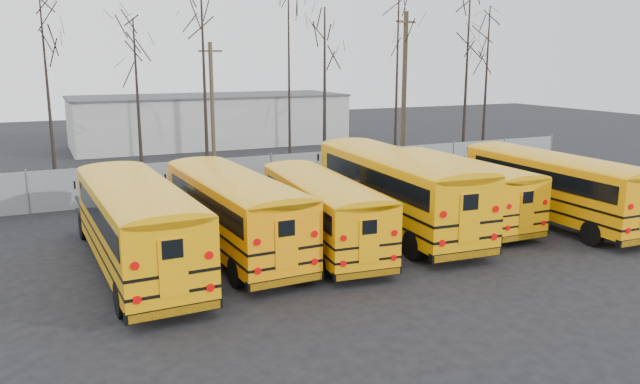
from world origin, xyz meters
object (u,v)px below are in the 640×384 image
bus_b (232,206)px  utility_pole_left (212,107)px  bus_d (394,183)px  bus_c (321,205)px  bus_e (455,184)px  bus_a (136,218)px  utility_pole_right (404,87)px  bus_f (551,181)px

bus_b → utility_pole_left: (3.77, 16.28, 2.35)m
bus_b → bus_d: bearing=-0.8°
bus_d → utility_pole_left: bearing=105.0°
bus_c → bus_e: bearing=14.8°
bus_d → utility_pole_left: utility_pole_left is taller
bus_b → utility_pole_left: size_ratio=1.37×
bus_c → bus_d: 3.96m
bus_a → bus_d: size_ratio=0.93×
bus_e → utility_pole_right: (6.12, 14.05, 3.53)m
bus_d → utility_pole_right: bearing=60.0°
bus_e → utility_pole_left: bearing=113.2°
utility_pole_left → utility_pole_right: size_ratio=0.80×
bus_f → utility_pole_left: (-10.23, 17.79, 2.33)m
bus_d → bus_f: size_ratio=1.11×
bus_b → utility_pole_left: 16.88m
bus_f → utility_pole_left: bearing=121.1°
utility_pole_left → utility_pole_right: 12.88m
bus_a → bus_e: (13.90, 1.18, -0.20)m
bus_c → bus_e: bus_e is taller
bus_a → bus_b: bus_a is taller
bus_b → bus_f: (14.01, -1.51, 0.02)m
bus_a → bus_f: bus_a is taller
utility_pole_left → bus_e: bearing=-51.3°
bus_b → bus_d: size_ratio=0.90×
bus_f → bus_c: bearing=177.2°
bus_e → bus_f: size_ratio=0.91×
bus_d → bus_f: (6.94, -1.73, -0.18)m
bus_b → bus_f: 14.09m
bus_d → bus_f: bearing=-10.6°
bus_b → bus_f: bus_f is taller
bus_b → bus_c: bus_b is taller
utility_pole_right → bus_a: bearing=-158.6°
bus_f → bus_a: bearing=178.6°
bus_b → utility_pole_right: size_ratio=1.09×
bus_d → utility_pole_right: size_ratio=1.22×
bus_a → bus_c: 6.78m
bus_a → utility_pole_right: bearing=35.2°
bus_d → bus_e: (3.30, 0.23, -0.33)m
bus_a → utility_pole_left: (7.31, 17.02, 2.27)m
bus_e → bus_a: bearing=-174.6°
bus_b → bus_c: size_ratio=1.08×
bus_d → bus_e: bus_d is taller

